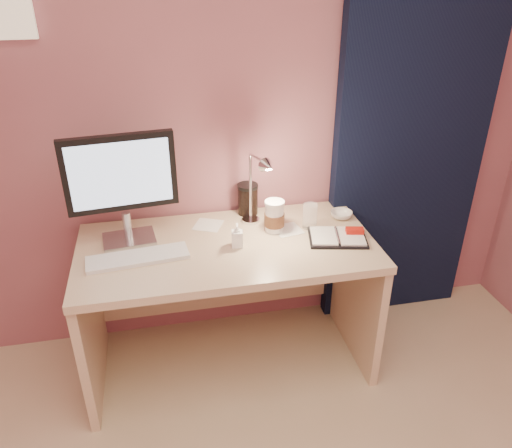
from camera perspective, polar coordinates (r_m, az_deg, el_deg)
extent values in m
plane|color=#A35F68|center=(2.50, -5.00, 12.34)|extent=(3.50, 0.00, 3.50)
cube|color=black|center=(2.81, 17.40, 9.75)|extent=(0.85, 0.08, 2.20)
cube|color=#CEB092|center=(2.37, -3.31, -2.73)|extent=(1.40, 0.70, 0.04)
cube|color=#CEB092|center=(2.59, -18.38, -11.13)|extent=(0.04, 0.66, 0.69)
cube|color=#CEB092|center=(2.74, 11.24, -7.76)|extent=(0.04, 0.66, 0.69)
cube|color=#CEB092|center=(2.81, -4.18, -4.78)|extent=(1.32, 0.03, 0.55)
cube|color=silver|center=(2.46, -14.29, -1.67)|extent=(0.26, 0.20, 0.02)
cylinder|color=silver|center=(2.43, -14.49, -0.15)|extent=(0.04, 0.04, 0.13)
cube|color=black|center=(2.31, -15.28, 5.73)|extent=(0.50, 0.09, 0.35)
cube|color=#AFCCED|center=(2.28, -15.40, 5.42)|extent=(0.44, 0.05, 0.30)
cube|color=white|center=(2.30, -13.35, -3.75)|extent=(0.46, 0.18, 0.02)
cube|color=black|center=(2.43, 9.28, -1.55)|extent=(0.31, 0.26, 0.01)
cube|color=white|center=(2.42, 7.74, -1.35)|extent=(0.16, 0.20, 0.01)
cube|color=white|center=(2.44, 10.84, -1.36)|extent=(0.16, 0.20, 0.01)
cube|color=red|center=(2.46, 11.22, -0.74)|extent=(0.09, 0.06, 0.02)
cube|color=white|center=(2.48, 3.65, -0.66)|extent=(0.15, 0.15, 0.00)
cube|color=white|center=(2.53, -5.49, -0.11)|extent=(0.17, 0.17, 0.00)
cylinder|color=white|center=(2.44, 2.11, 0.76)|extent=(0.09, 0.09, 0.15)
cylinder|color=brown|center=(2.45, 2.11, 0.53)|extent=(0.10, 0.10, 0.06)
cylinder|color=white|center=(2.41, 2.15, 2.47)|extent=(0.10, 0.10, 0.01)
cylinder|color=white|center=(2.49, 6.18, 0.91)|extent=(0.07, 0.07, 0.13)
imported|color=silver|center=(2.63, 9.72, 1.05)|extent=(0.13, 0.13, 0.04)
imported|color=white|center=(2.32, -2.16, -1.27)|extent=(0.06, 0.06, 0.12)
cylinder|color=black|center=(2.61, -0.94, 2.69)|extent=(0.10, 0.10, 0.15)
cylinder|color=silver|center=(2.56, -0.61, 0.47)|extent=(0.09, 0.09, 0.02)
cylinder|color=silver|center=(2.48, -0.63, 4.14)|extent=(0.01, 0.01, 0.34)
cone|color=silver|center=(2.27, -1.21, 6.35)|extent=(0.09, 0.08, 0.07)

